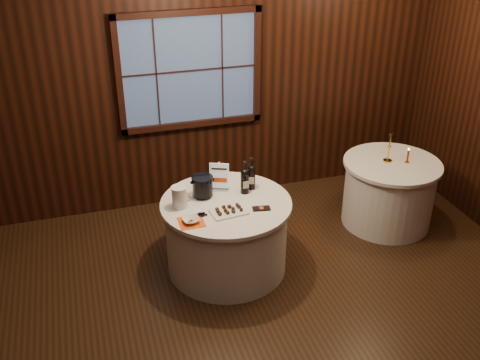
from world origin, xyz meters
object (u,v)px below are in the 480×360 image
object	(u,v)px
side_table	(388,192)
brass_candlestick	(389,151)
red_candle	(408,157)
chocolate_box	(261,208)
glass_pitcher	(179,197)
port_bottle_left	(245,179)
grape_bunch	(202,214)
sign_stand	(220,181)
port_bottle_right	(251,175)
cracker_bowl	(191,220)
main_table	(226,235)
ice_bucket	(203,186)
chocolate_plate	(229,211)

from	to	relation	value
side_table	brass_candlestick	distance (m)	0.51
red_candle	side_table	bearing A→B (deg)	157.68
chocolate_box	glass_pitcher	size ratio (longest dim) A/B	0.78
port_bottle_left	grape_bunch	bearing A→B (deg)	-149.96
sign_stand	chocolate_box	distance (m)	0.56
port_bottle_left	port_bottle_right	distance (m)	0.11
grape_bunch	cracker_bowl	bearing A→B (deg)	-144.39
main_table	cracker_bowl	xyz separation A→B (m)	(-0.40, -0.26, 0.41)
port_bottle_right	ice_bucket	bearing A→B (deg)	-157.29
chocolate_box	red_candle	xyz separation A→B (m)	(1.86, 0.47, 0.06)
port_bottle_left	chocolate_box	world-z (taller)	port_bottle_left
cracker_bowl	brass_candlestick	size ratio (longest dim) A/B	0.44
side_table	brass_candlestick	bearing A→B (deg)	143.76
port_bottle_right	brass_candlestick	distance (m)	1.64
sign_stand	chocolate_plate	distance (m)	0.46
side_table	chocolate_box	world-z (taller)	chocolate_box
main_table	chocolate_box	distance (m)	0.53
brass_candlestick	cracker_bowl	bearing A→B (deg)	-165.77
port_bottle_right	ice_bucket	xyz separation A→B (m)	(-0.51, -0.02, -0.03)
ice_bucket	brass_candlestick	xyz separation A→B (m)	(2.14, 0.16, 0.01)
cracker_bowl	red_candle	size ratio (longest dim) A/B	0.87
side_table	chocolate_plate	xyz separation A→B (m)	(-2.03, -0.50, 0.40)
ice_bucket	cracker_bowl	xyz separation A→B (m)	(-0.21, -0.43, -0.09)
chocolate_plate	grape_bunch	world-z (taller)	chocolate_plate
side_table	grape_bunch	bearing A→B (deg)	-168.22
chocolate_box	sign_stand	bearing A→B (deg)	129.34
ice_bucket	chocolate_plate	distance (m)	0.41
ice_bucket	grape_bunch	distance (m)	0.37
sign_stand	red_candle	size ratio (longest dim) A/B	1.78
ice_bucket	cracker_bowl	size ratio (longest dim) A/B	1.41
side_table	chocolate_box	distance (m)	1.84
brass_candlestick	glass_pitcher	bearing A→B (deg)	-172.95
main_table	grape_bunch	world-z (taller)	grape_bunch
chocolate_box	red_candle	bearing A→B (deg)	23.22
main_table	sign_stand	world-z (taller)	sign_stand
port_bottle_left	brass_candlestick	bearing A→B (deg)	6.76
main_table	chocolate_plate	size ratio (longest dim) A/B	3.60
chocolate_box	grape_bunch	size ratio (longest dim) A/B	1.12
sign_stand	port_bottle_left	bearing A→B (deg)	-7.53
side_table	port_bottle_right	world-z (taller)	port_bottle_right
side_table	cracker_bowl	world-z (taller)	cracker_bowl
grape_bunch	cracker_bowl	xyz separation A→B (m)	(-0.12, -0.09, 0.01)
main_table	grape_bunch	size ratio (longest dim) A/B	8.56
grape_bunch	cracker_bowl	distance (m)	0.15
port_bottle_left	chocolate_plate	bearing A→B (deg)	-129.13
cracker_bowl	main_table	bearing A→B (deg)	33.10
sign_stand	glass_pitcher	bearing A→B (deg)	-132.85
sign_stand	chocolate_plate	size ratio (longest dim) A/B	0.88
chocolate_box	port_bottle_left	bearing A→B (deg)	108.16
side_table	ice_bucket	world-z (taller)	ice_bucket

